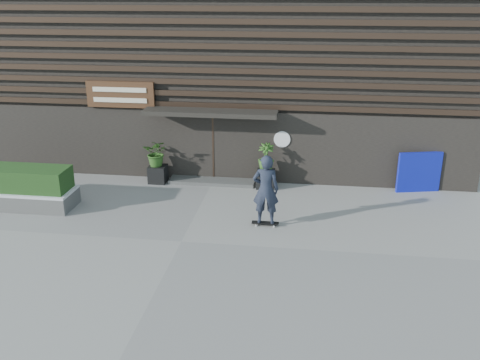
# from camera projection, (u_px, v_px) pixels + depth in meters

# --- Properties ---
(ground) EXTENTS (80.00, 80.00, 0.00)m
(ground) POSITION_uv_depth(u_px,v_px,m) (181.00, 242.00, 14.42)
(ground) COLOR gray
(ground) RESTS_ON ground
(entrance_step) EXTENTS (3.00, 0.80, 0.12)m
(entrance_step) POSITION_uv_depth(u_px,v_px,m) (212.00, 181.00, 18.67)
(entrance_step) COLOR #454543
(entrance_step) RESTS_ON ground
(planter_pot_left) EXTENTS (0.60, 0.60, 0.60)m
(planter_pot_left) POSITION_uv_depth(u_px,v_px,m) (158.00, 174.00, 18.64)
(planter_pot_left) COLOR black
(planter_pot_left) RESTS_ON ground
(bamboo_left) EXTENTS (0.86, 0.75, 0.96)m
(bamboo_left) POSITION_uv_depth(u_px,v_px,m) (157.00, 153.00, 18.37)
(bamboo_left) COLOR #2D591E
(bamboo_left) RESTS_ON planter_pot_left
(planter_pot_right) EXTENTS (0.60, 0.60, 0.60)m
(planter_pot_right) POSITION_uv_depth(u_px,v_px,m) (266.00, 179.00, 18.16)
(planter_pot_right) COLOR black
(planter_pot_right) RESTS_ON ground
(bamboo_right) EXTENTS (0.54, 0.54, 0.96)m
(bamboo_right) POSITION_uv_depth(u_px,v_px,m) (266.00, 157.00, 17.89)
(bamboo_right) COLOR #2D591E
(bamboo_right) RESTS_ON planter_pot_right
(raised_bed) EXTENTS (3.50, 1.20, 0.50)m
(raised_bed) POSITION_uv_depth(u_px,v_px,m) (20.00, 198.00, 16.66)
(raised_bed) COLOR #4A4A48
(raised_bed) RESTS_ON ground
(snow_layer) EXTENTS (3.50, 1.20, 0.08)m
(snow_layer) POSITION_uv_depth(u_px,v_px,m) (18.00, 190.00, 16.56)
(snow_layer) COLOR silver
(snow_layer) RESTS_ON raised_bed
(hedge) EXTENTS (3.30, 1.00, 0.70)m
(hedge) POSITION_uv_depth(u_px,v_px,m) (16.00, 178.00, 16.43)
(hedge) COLOR #1A3A15
(hedge) RESTS_ON snow_layer
(blue_tarp) EXTENTS (1.45, 0.46, 1.37)m
(blue_tarp) POSITION_uv_depth(u_px,v_px,m) (419.00, 172.00, 17.66)
(blue_tarp) COLOR #0D15AA
(blue_tarp) RESTS_ON ground
(building) EXTENTS (18.00, 11.00, 8.00)m
(building) POSITION_uv_depth(u_px,v_px,m) (234.00, 49.00, 22.28)
(building) COLOR black
(building) RESTS_ON ground
(skateboarder) EXTENTS (0.78, 0.51, 2.14)m
(skateboarder) POSITION_uv_depth(u_px,v_px,m) (266.00, 190.00, 14.99)
(skateboarder) COLOR black
(skateboarder) RESTS_ON ground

